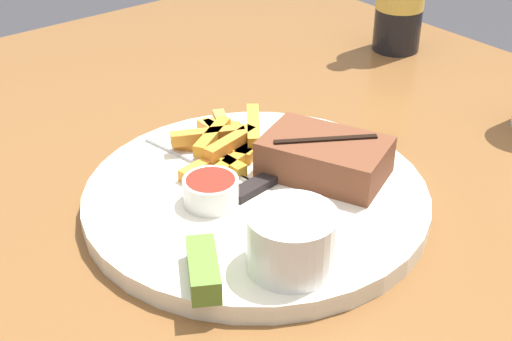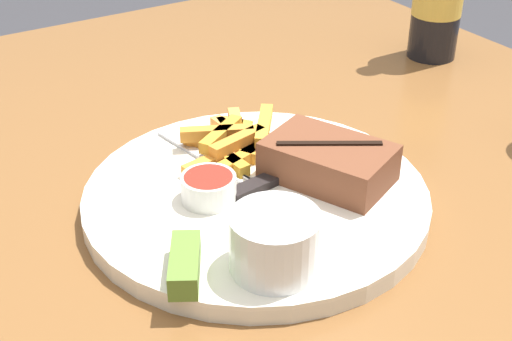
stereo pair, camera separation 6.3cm
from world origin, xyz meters
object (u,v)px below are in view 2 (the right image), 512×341
(pickle_spear, at_px, (185,264))
(knife_utensil, at_px, (287,170))
(dipping_sauce_cup, at_px, (209,187))
(fork_utensil, at_px, (199,154))
(steak_portion, at_px, (328,161))
(coleslaw_cup, at_px, (275,239))
(dinner_plate, at_px, (256,198))

(pickle_spear, distance_m, knife_utensil, 0.17)
(dipping_sauce_cup, height_order, fork_utensil, dipping_sauce_cup)
(pickle_spear, bearing_deg, dipping_sauce_cup, 141.09)
(steak_portion, distance_m, dipping_sauce_cup, 0.11)
(steak_portion, height_order, pickle_spear, steak_portion)
(dipping_sauce_cup, distance_m, knife_utensil, 0.08)
(steak_portion, bearing_deg, coleslaw_cup, -54.02)
(coleslaw_cup, bearing_deg, dipping_sauce_cup, 178.55)
(knife_utensil, bearing_deg, pickle_spear, -158.14)
(fork_utensil, bearing_deg, knife_utensil, 27.08)
(dinner_plate, bearing_deg, knife_utensil, 103.22)
(dinner_plate, relative_size, steak_portion, 2.37)
(fork_utensil, bearing_deg, steak_portion, 28.87)
(knife_utensil, bearing_deg, steak_portion, -53.96)
(coleslaw_cup, relative_size, dipping_sauce_cup, 1.43)
(dinner_plate, distance_m, steak_portion, 0.07)
(coleslaw_cup, xyz_separation_m, pickle_spear, (-0.03, -0.06, -0.02))
(coleslaw_cup, xyz_separation_m, knife_utensil, (-0.11, 0.09, -0.02))
(dinner_plate, bearing_deg, steak_portion, 74.18)
(steak_portion, bearing_deg, pickle_spear, -72.94)
(dipping_sauce_cup, height_order, knife_utensil, dipping_sauce_cup)
(steak_portion, relative_size, fork_utensil, 0.98)
(dinner_plate, height_order, steak_portion, steak_portion)
(pickle_spear, height_order, fork_utensil, pickle_spear)
(dipping_sauce_cup, relative_size, fork_utensil, 0.36)
(steak_portion, bearing_deg, dinner_plate, -105.82)
(knife_utensil, bearing_deg, coleslaw_cup, -135.14)
(fork_utensil, xyz_separation_m, knife_utensil, (0.07, 0.05, 0.00))
(pickle_spear, relative_size, knife_utensil, 0.38)
(pickle_spear, bearing_deg, dinner_plate, 123.67)
(dipping_sauce_cup, xyz_separation_m, pickle_spear, (0.08, -0.07, -0.00))
(dinner_plate, distance_m, dipping_sauce_cup, 0.05)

